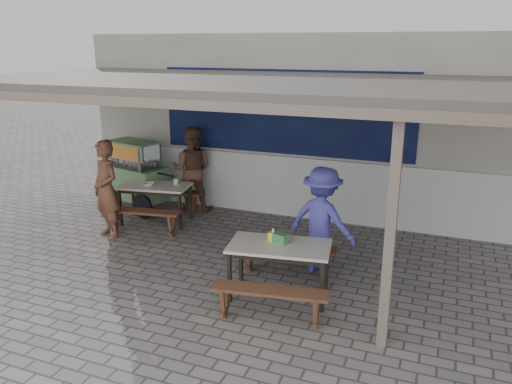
{
  "coord_description": "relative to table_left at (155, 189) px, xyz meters",
  "views": [
    {
      "loc": [
        2.86,
        -6.06,
        3.31
      ],
      "look_at": [
        0.08,
        0.9,
        1.07
      ],
      "focal_mm": 35.0,
      "sensor_mm": 36.0,
      "label": 1
    }
  ],
  "objects": [
    {
      "name": "donation_box",
      "position": [
        3.14,
        -1.82,
        0.15
      ],
      "size": [
        0.23,
        0.19,
        0.13
      ],
      "primitive_type": "cube",
      "rotation": [
        0.0,
        0.0,
        -0.34
      ],
      "color": "#377C44",
      "rests_on": "table_right"
    },
    {
      "name": "condiment_bowl",
      "position": [
        -0.09,
        -0.06,
        0.1
      ],
      "size": [
        0.25,
        0.25,
        0.05
      ],
      "primitive_type": "imported",
      "rotation": [
        0.0,
        0.0,
        0.35
      ],
      "color": "white",
      "rests_on": "table_left"
    },
    {
      "name": "patron_street_side",
      "position": [
        -0.39,
        -0.91,
        0.2
      ],
      "size": [
        0.75,
        0.64,
        1.74
      ],
      "primitive_type": "imported",
      "rotation": [
        0.0,
        0.0,
        -0.43
      ],
      "color": "brown",
      "rests_on": "ground"
    },
    {
      "name": "patron_right_table",
      "position": [
        3.47,
        -0.91,
        0.14
      ],
      "size": [
        1.16,
        0.83,
        1.62
      ],
      "primitive_type": "imported",
      "rotation": [
        0.0,
        0.0,
        2.9
      ],
      "color": "#4946B1",
      "rests_on": "ground"
    },
    {
      "name": "warung_roof",
      "position": [
        2.29,
        -0.74,
        2.05
      ],
      "size": [
        9.0,
        4.21,
        2.81
      ],
      "color": "#534C47",
      "rests_on": "ground"
    },
    {
      "name": "bench_right_street",
      "position": [
        3.26,
        -2.57,
        -0.33
      ],
      "size": [
        1.47,
        0.51,
        0.45
      ],
      "rotation": [
        0.0,
        0.0,
        0.16
      ],
      "color": "brown",
      "rests_on": "ground"
    },
    {
      "name": "table_left",
      "position": [
        0.0,
        0.0,
        0.0
      ],
      "size": [
        1.41,
        0.91,
        0.75
      ],
      "rotation": [
        0.0,
        0.0,
        0.17
      ],
      "color": "beige",
      "rests_on": "ground"
    },
    {
      "name": "tissue_box",
      "position": [
        3.01,
        -1.76,
        0.14
      ],
      "size": [
        0.12,
        0.12,
        0.11
      ],
      "primitive_type": "cube",
      "rotation": [
        0.0,
        0.0,
        -0.07
      ],
      "color": "yellow",
      "rests_on": "table_right"
    },
    {
      "name": "ground",
      "position": [
        2.27,
        -1.64,
        -0.67
      ],
      "size": [
        60.0,
        60.0,
        0.0
      ],
      "primitive_type": "plane",
      "color": "slate",
      "rests_on": "ground"
    },
    {
      "name": "patron_wall_side",
      "position": [
        0.28,
        0.95,
        0.19
      ],
      "size": [
        0.97,
        0.83,
        1.72
      ],
      "primitive_type": "imported",
      "rotation": [
        0.0,
        0.0,
        3.38
      ],
      "color": "brown",
      "rests_on": "ground"
    },
    {
      "name": "bench_left_street",
      "position": [
        0.11,
        -0.61,
        -0.33
      ],
      "size": [
        1.43,
        0.52,
        0.45
      ],
      "rotation": [
        0.0,
        0.0,
        0.17
      ],
      "color": "brown",
      "rests_on": "ground"
    },
    {
      "name": "bench_right_wall",
      "position": [
        3.04,
        -1.2,
        -0.33
      ],
      "size": [
        1.47,
        0.51,
        0.45
      ],
      "rotation": [
        0.0,
        0.0,
        0.16
      ],
      "color": "brown",
      "rests_on": "ground"
    },
    {
      "name": "condiment_jar",
      "position": [
        0.35,
        0.2,
        0.13
      ],
      "size": [
        0.09,
        0.09,
        0.1
      ],
      "primitive_type": "cylinder",
      "color": "silver",
      "rests_on": "table_left"
    },
    {
      "name": "vendor_cart",
      "position": [
        -0.79,
        0.54,
        0.11
      ],
      "size": [
        1.85,
        1.0,
        1.43
      ],
      "rotation": [
        0.0,
        0.0,
        -0.25
      ],
      "color": "#719765",
      "rests_on": "ground"
    },
    {
      "name": "bench_left_wall",
      "position": [
        -0.11,
        0.61,
        -0.33
      ],
      "size": [
        1.43,
        0.52,
        0.45
      ],
      "rotation": [
        0.0,
        0.0,
        0.17
      ],
      "color": "brown",
      "rests_on": "ground"
    },
    {
      "name": "back_wall",
      "position": [
        2.27,
        1.94,
        1.05
      ],
      "size": [
        9.0,
        1.28,
        3.5
      ],
      "color": "beige",
      "rests_on": "ground"
    },
    {
      "name": "table_right",
      "position": [
        3.15,
        -1.88,
        0.0
      ],
      "size": [
        1.44,
        0.94,
        0.75
      ],
      "rotation": [
        0.0,
        0.0,
        0.16
      ],
      "color": "beige",
      "rests_on": "ground"
    }
  ]
}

